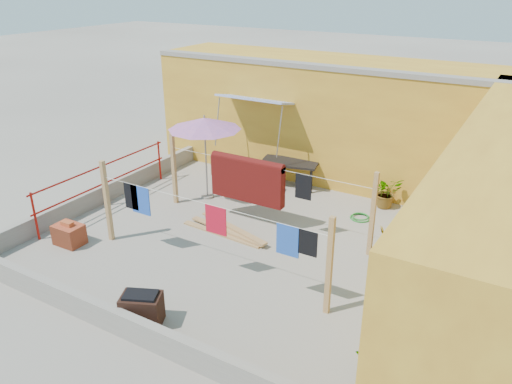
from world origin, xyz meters
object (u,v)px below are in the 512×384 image
Objects in this scene: brick_stack at (69,234)px; brazier at (142,309)px; water_jug_a at (431,261)px; water_jug_b at (442,239)px; plant_back_a at (386,192)px; green_hose at (360,217)px; white_basin at (146,300)px; patio_umbrella at (205,124)px; outdoor_table at (290,164)px.

brick_stack is 0.80× the size of brazier.
water_jug_a is 0.98m from water_jug_b.
water_jug_b is at bearing -38.75° from plant_back_a.
brazier reaches higher than water_jug_b.
green_hose is at bearing -107.89° from plant_back_a.
patio_umbrella is at bearing 112.00° from white_basin.
green_hose is at bearing 67.23° from white_basin.
water_jug_a is (4.24, -2.27, -0.49)m from outdoor_table.
brazier is (3.14, -1.21, 0.05)m from brick_stack.
water_jug_b is (4.01, 4.66, 0.10)m from white_basin.
water_jug_a is 0.41× the size of plant_back_a.
green_hose is at bearing -21.70° from outdoor_table.
water_jug_b is (4.24, -1.29, -0.48)m from outdoor_table.
water_jug_b is 1.94m from green_hose.
outdoor_table is 5.04× the size of water_jug_a.
brazier is (0.57, -6.40, -0.35)m from outdoor_table.
white_basin is at bearing -112.03° from plant_back_a.
patio_umbrella is at bearing 113.59° from brazier.
green_hose is (2.34, -0.93, -0.60)m from outdoor_table.
water_jug_b is 0.43× the size of plant_back_a.
water_jug_b reaches higher than white_basin.
water_jug_a is at bearing 42.51° from white_basin.
water_jug_b is at bearing 54.29° from brazier.
outdoor_table is at bearing 158.30° from green_hose.
white_basin is at bearing -137.49° from water_jug_a.
patio_umbrella is 2.62m from outdoor_table.
outdoor_table is at bearing 180.00° from plant_back_a.
brazier is 2.36× the size of water_jug_a.
brick_stack reaches higher than water_jug_a.
white_basin is 5.44m from green_hose.
plant_back_a is at bearing 22.92° from patio_umbrella.
white_basin is at bearing -15.01° from brick_stack.
brick_stack is at bearing -107.69° from patio_umbrella.
water_jug_b reaches higher than water_jug_a.
green_hose is (2.11, 5.02, -0.01)m from white_basin.
white_basin is 0.64× the size of plant_back_a.
water_jug_b is at bearing 49.26° from white_basin.
plant_back_a is (2.64, -0.00, -0.24)m from outdoor_table.
plant_back_a reaches higher than water_jug_b.
plant_back_a is at bearing 44.92° from brick_stack.
water_jug_b is at bearing 29.81° from brick_stack.
outdoor_table is 2.58m from green_hose.
brick_stack is 7.42m from water_jug_a.
plant_back_a reaches higher than white_basin.
water_jug_a reaches higher than green_hose.
patio_umbrella is 4.92m from white_basin.
water_jug_a is at bearing -35.08° from green_hose.
patio_umbrella is 6.00m from water_jug_b.
brazier reaches higher than green_hose.
plant_back_a is (0.30, 0.93, 0.36)m from green_hose.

